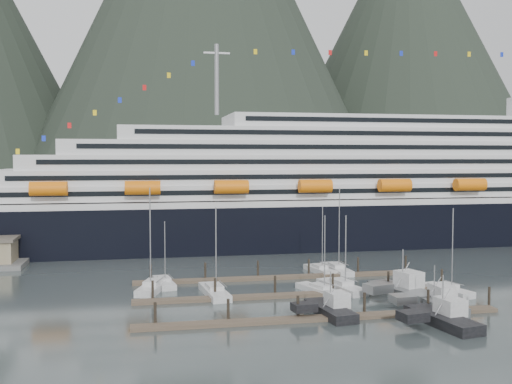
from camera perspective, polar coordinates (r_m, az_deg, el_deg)
ground at (r=88.88m, az=7.54°, el=-10.13°), size 1600.00×1600.00×0.00m
mountains at (r=690.07m, az=-4.38°, el=15.31°), size 870.00×440.00×420.00m
cruise_ship at (r=148.75m, az=11.76°, el=-0.03°), size 210.00×30.40×50.30m
dock_near at (r=78.15m, az=6.43°, el=-11.78°), size 48.18×2.28×3.20m
dock_mid at (r=90.25m, az=3.91°, el=-9.70°), size 48.18×2.28×3.20m
dock_far at (r=102.57m, az=2.00°, el=-8.10°), size 48.18×2.28×3.20m
sailboat_a at (r=94.97m, az=-9.82°, el=-8.99°), size 5.71×10.29×16.57m
sailboat_b at (r=90.91m, az=-3.97°, el=-9.53°), size 3.81×10.90×13.80m
sailboat_c at (r=94.85m, az=8.15°, el=-9.01°), size 5.31×10.86×12.30m
sailboat_d at (r=92.56m, az=6.15°, el=-9.32°), size 5.68×10.02×12.34m
sailboat_e at (r=98.56m, az=-8.74°, el=-8.56°), size 3.57×9.19×10.84m
sailboat_f at (r=108.57m, az=6.11°, el=-7.42°), size 4.02×8.69×12.27m
sailboat_g at (r=109.52m, az=7.69°, el=-7.32°), size 3.04×10.57×15.68m
sailboat_h at (r=96.39m, az=17.76°, el=-8.94°), size 4.77×9.28×13.50m
trawler_b at (r=80.05m, az=7.02°, el=-11.03°), size 7.76×10.17×6.35m
trawler_c at (r=87.21m, az=16.51°, el=-9.94°), size 8.93×12.66×6.36m
trawler_d at (r=78.66m, az=17.25°, el=-11.38°), size 8.85×11.89×6.82m
trawler_e at (r=92.22m, az=13.70°, el=-9.08°), size 10.02×12.58×7.81m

